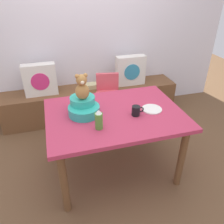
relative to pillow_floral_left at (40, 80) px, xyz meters
name	(u,v)px	position (x,y,z in m)	size (l,w,h in m)	color
ground_plane	(114,168)	(0.70, -1.21, -0.68)	(8.00, 8.00, 0.00)	brown
back_wall	(85,26)	(0.70, 0.29, 0.62)	(4.40, 0.10, 2.60)	silver
window_bench	(92,102)	(0.70, 0.02, -0.45)	(2.60, 0.44, 0.46)	brown
pillow_floral_left	(40,80)	(0.00, 0.00, 0.00)	(0.44, 0.15, 0.44)	white
pillow_floral_right	(130,71)	(1.31, 0.00, 0.00)	(0.44, 0.15, 0.44)	white
book_stack	(92,86)	(0.72, 0.02, -0.19)	(0.20, 0.14, 0.07)	#CBC58B
dining_table	(115,121)	(0.70, -1.21, -0.04)	(1.32, 0.96, 0.74)	#B73351
highchair	(108,96)	(0.85, -0.42, -0.16)	(0.38, 0.50, 0.79)	#D84C59
infant_seat_teal	(84,107)	(0.41, -1.14, 0.13)	(0.30, 0.33, 0.16)	#2CB19F
teddy_bear	(82,87)	(0.41, -1.14, 0.34)	(0.13, 0.12, 0.25)	#A9753D
ketchup_bottle	(99,120)	(0.49, -1.43, 0.15)	(0.07, 0.07, 0.18)	#4C8C33
coffee_mug	(136,111)	(0.89, -1.31, 0.11)	(0.12, 0.08, 0.09)	black
dinner_plate_near	(152,109)	(1.08, -1.26, 0.07)	(0.20, 0.20, 0.01)	white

